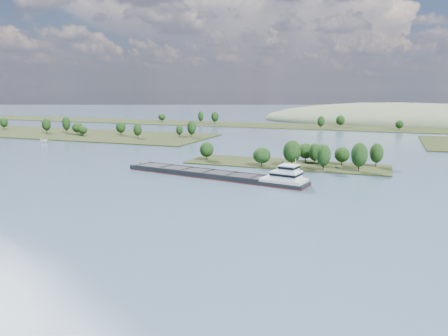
% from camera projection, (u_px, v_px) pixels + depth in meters
% --- Properties ---
extents(ground, '(1800.00, 1800.00, 0.00)m').
position_uv_depth(ground, '(251.00, 191.00, 164.16)').
color(ground, '#3B4B65').
rests_on(ground, ground).
extents(tree_island, '(100.00, 30.81, 14.52)m').
position_uv_depth(tree_island, '(298.00, 158.00, 215.10)').
color(tree_island, black).
rests_on(tree_island, ground).
extents(left_bank, '(300.00, 80.00, 15.43)m').
position_uv_depth(left_bank, '(43.00, 132.00, 371.91)').
color(left_bank, black).
rests_on(left_bank, ground).
extents(back_shoreline, '(900.00, 60.00, 15.74)m').
position_uv_depth(back_shoreline, '(344.00, 127.00, 419.33)').
color(back_shoreline, black).
rests_on(back_shoreline, ground).
extents(hill_west, '(320.00, 160.00, 44.00)m').
position_uv_depth(hill_west, '(401.00, 122.00, 493.24)').
color(hill_west, '#4C5B3F').
rests_on(hill_west, ground).
extents(cargo_barge, '(86.85, 25.71, 11.69)m').
position_uv_depth(cargo_barge, '(224.00, 175.00, 186.16)').
color(cargo_barge, black).
rests_on(cargo_barge, ground).
extents(motorboat, '(6.46, 2.79, 2.44)m').
position_uv_depth(motorboat, '(44.00, 141.00, 310.00)').
color(motorboat, silver).
rests_on(motorboat, ground).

